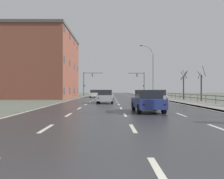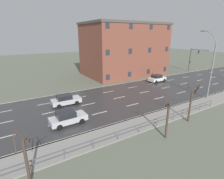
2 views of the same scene
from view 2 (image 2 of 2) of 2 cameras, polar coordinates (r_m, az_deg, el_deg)
The scene contains 12 objects.
ground_plane at distance 37.10m, azimuth 20.15°, elevation 1.15°, with size 160.00×160.00×0.12m.
road_asphalt_strip at distance 46.89m, azimuth 29.45°, elevation 3.29°, with size 14.00×120.00×0.03m.
guardrail at distance 15.97m, azimuth -6.14°, elevation -16.93°, with size 0.07×36.44×1.00m.
street_lamp_midground at distance 30.53m, azimuth 29.77°, elevation 6.45°, with size 2.76×0.24×10.38m.
traffic_signal_left at distance 52.35m, azimuth 25.13°, elevation 9.76°, with size 5.11×0.36×6.27m.
car_distant at distance 25.81m, azimuth -14.98°, elevation -3.30°, with size 1.91×4.14×1.57m.
car_far_left at distance 38.69m, azimuth 14.64°, elevation 3.63°, with size 1.98×4.18×1.57m.
car_near_left at distance 20.41m, azimuth -14.36°, elevation -8.96°, with size 1.92×4.14×1.57m.
brick_building at distance 44.69m, azimuth 4.00°, elevation 13.06°, with size 12.67×19.51×12.53m.
bare_tree_near at distance 13.34m, azimuth -26.38°, elevation -19.86°, with size 1.15×1.20×4.47m.
bare_tree_mid at distance 17.59m, azimuth 17.71°, elevation -9.17°, with size 1.18×1.11×4.88m.
bare_tree_far at distance 21.79m, azimuth 24.48°, elevation -4.28°, with size 1.24×1.28×4.67m.
Camera 2 is at (21.87, 19.67, 9.71)m, focal length 27.80 mm.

